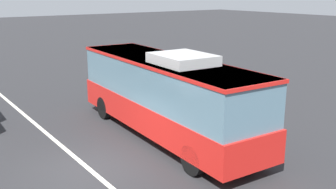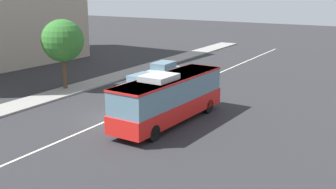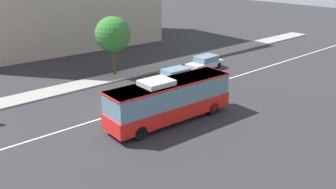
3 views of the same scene
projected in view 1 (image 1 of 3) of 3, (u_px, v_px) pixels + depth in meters
name	position (u px, v px, depth m)	size (l,w,h in m)	color
ground_plane	(89.00, 169.00, 12.89)	(160.00, 160.00, 0.00)	#28282B
lane_centre_line	(89.00, 169.00, 12.89)	(76.00, 0.16, 0.01)	silver
transit_bus	(165.00, 92.00, 15.40)	(10.11, 2.98, 3.46)	red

